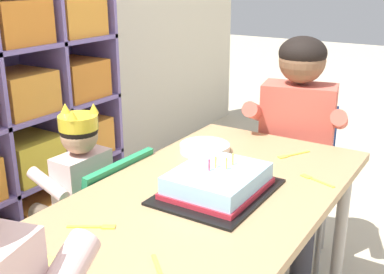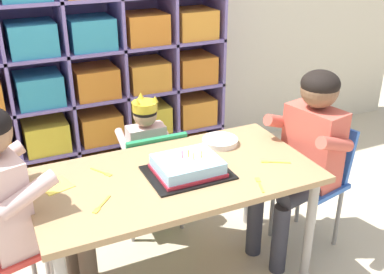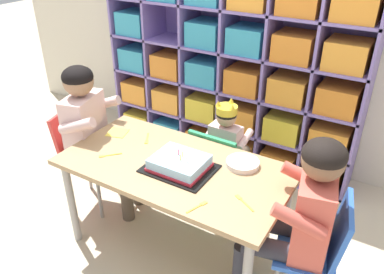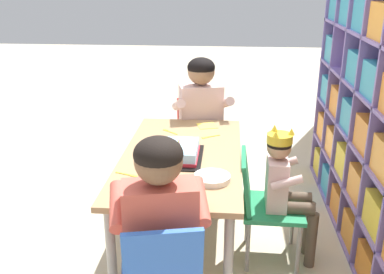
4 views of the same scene
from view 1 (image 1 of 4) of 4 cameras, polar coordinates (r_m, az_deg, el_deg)
name	(u,v)px [view 1 (image 1 of 4)]	position (r m, az deg, el deg)	size (l,w,h in m)	color
activity_table	(202,217)	(1.46, 1.14, -9.49)	(1.29, 0.67, 0.62)	#A37F56
classroom_chair_blue	(100,223)	(1.83, -10.87, -9.98)	(0.37, 0.37, 0.64)	#238451
child_with_crown	(75,184)	(1.85, -13.69, -5.45)	(0.30, 0.31, 0.81)	beige
classroom_chair_guest_side	(296,168)	(2.21, 12.19, -3.59)	(0.37, 0.39, 0.69)	blue
guest_at_table_side	(295,133)	(2.03, 12.12, 0.43)	(0.46, 0.45, 1.01)	#D15647
birthday_cake_on_tray	(218,183)	(1.45, 3.05, -5.49)	(0.37, 0.29, 0.11)	black
paper_plate_stack	(205,148)	(1.77, 1.52, -1.31)	(0.18, 0.18, 0.03)	white
paper_napkin_square	(38,271)	(1.16, -17.84, -14.89)	(0.12, 0.12, 0.00)	#F4DB4C
fork_at_table_front_edge	(95,227)	(1.30, -11.47, -10.39)	(0.08, 0.12, 0.00)	yellow
fork_near_child_seat	(160,274)	(1.10, -3.83, -15.86)	(0.10, 0.11, 0.00)	yellow
fork_beside_plate_stack	(292,155)	(1.78, 11.77, -2.09)	(0.13, 0.08, 0.00)	yellow
fork_by_napkin	(315,180)	(1.59, 14.39, -4.94)	(0.06, 0.12, 0.00)	yellow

